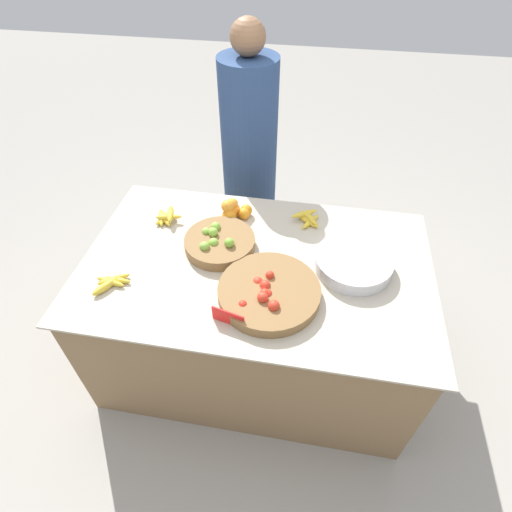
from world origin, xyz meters
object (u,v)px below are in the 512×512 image
Objects in this scene: tomato_basket at (269,292)px; metal_bowl at (353,263)px; vendor_person at (250,165)px; lime_bowl at (220,242)px; price_sign at (228,318)px.

tomato_basket reaches higher than metal_bowl.
metal_bowl is 0.23× the size of vendor_person.
metal_bowl is at bearing 33.46° from tomato_basket.
price_sign is at bearing -72.13° from lime_bowl.
price_sign is 0.09× the size of vendor_person.
price_sign is (-0.52, -0.42, 0.01)m from metal_bowl.
vendor_person reaches higher than metal_bowl.
vendor_person reaches higher than price_sign.
lime_bowl reaches higher than metal_bowl.
vendor_person is at bearing 109.68° from price_sign.
lime_bowl is at bearing 120.97° from price_sign.
metal_bowl is (0.67, -0.03, 0.00)m from lime_bowl.
tomato_basket reaches higher than price_sign.
metal_bowl is at bearing 52.29° from price_sign.
tomato_basket is 1.17m from vendor_person.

